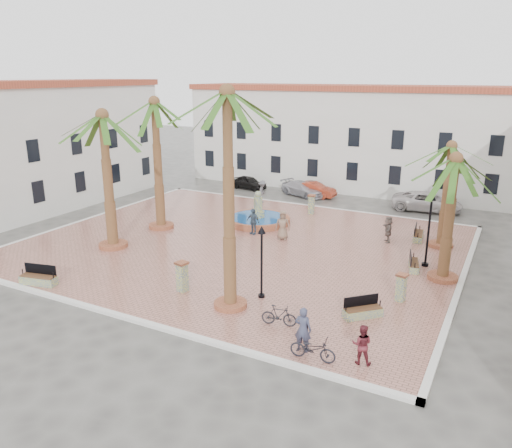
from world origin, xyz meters
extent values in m
plane|color=#56544F|center=(0.00, 0.00, 0.00)|extent=(120.00, 120.00, 0.00)
cube|color=#AD6C5D|center=(0.00, 0.00, 0.07)|extent=(26.00, 22.00, 0.15)
cube|color=silver|center=(0.00, 11.00, 0.08)|extent=(26.30, 0.30, 0.16)
cube|color=silver|center=(0.00, -11.00, 0.08)|extent=(26.30, 0.30, 0.16)
cube|color=silver|center=(13.00, 0.00, 0.08)|extent=(0.30, 22.30, 0.16)
cube|color=silver|center=(-13.00, 0.00, 0.08)|extent=(0.30, 22.30, 0.16)
cube|color=silver|center=(0.00, 20.00, 4.50)|extent=(30.00, 7.00, 9.00)
cube|color=#A1412A|center=(0.00, 20.00, 9.25)|extent=(30.40, 7.40, 0.50)
cube|color=black|center=(-13.12, 16.52, 2.20)|extent=(1.00, 0.12, 1.60)
cube|color=black|center=(-9.38, 16.52, 2.20)|extent=(1.00, 0.12, 1.60)
cube|color=black|center=(-5.62, 16.52, 2.20)|extent=(1.00, 0.12, 1.60)
cube|color=black|center=(-1.88, 16.52, 2.20)|extent=(1.00, 0.12, 1.60)
cube|color=black|center=(1.88, 16.52, 2.20)|extent=(1.00, 0.12, 1.60)
cube|color=black|center=(5.62, 16.52, 2.20)|extent=(1.00, 0.12, 1.60)
cube|color=black|center=(9.38, 16.52, 2.20)|extent=(1.00, 0.12, 1.60)
cube|color=black|center=(13.12, 16.52, 2.20)|extent=(1.00, 0.12, 1.60)
cube|color=black|center=(-13.12, 16.52, 5.20)|extent=(1.00, 0.12, 1.60)
cube|color=black|center=(-9.38, 16.52, 5.20)|extent=(1.00, 0.12, 1.60)
cube|color=black|center=(-5.62, 16.52, 5.20)|extent=(1.00, 0.12, 1.60)
cube|color=black|center=(-1.88, 16.52, 5.20)|extent=(1.00, 0.12, 1.60)
cube|color=black|center=(1.88, 16.52, 5.20)|extent=(1.00, 0.12, 1.60)
cube|color=black|center=(5.62, 16.52, 5.20)|extent=(1.00, 0.12, 1.60)
cube|color=black|center=(9.38, 16.52, 5.20)|extent=(1.00, 0.12, 1.60)
cube|color=black|center=(13.12, 16.52, 5.20)|extent=(1.00, 0.12, 1.60)
cube|color=silver|center=(-19.00, 0.00, 4.75)|extent=(6.00, 24.00, 9.50)
cube|color=#A1412A|center=(-19.00, 0.00, 9.75)|extent=(6.40, 24.40, 0.50)
cube|color=black|center=(-16.02, -2.00, 2.20)|extent=(0.12, 1.00, 1.60)
cube|color=black|center=(-16.02, 2.00, 2.20)|extent=(0.12, 1.00, 1.60)
cube|color=black|center=(-16.02, 6.00, 2.20)|extent=(0.12, 1.00, 1.60)
cube|color=black|center=(-16.02, 10.00, 2.20)|extent=(0.12, 1.00, 1.60)
cube|color=black|center=(-16.02, -2.00, 5.20)|extent=(0.12, 1.00, 1.60)
cube|color=black|center=(-16.02, 2.00, 5.20)|extent=(0.12, 1.00, 1.60)
cube|color=black|center=(-16.02, 6.00, 5.20)|extent=(0.12, 1.00, 1.60)
cube|color=black|center=(-16.02, 10.00, 5.20)|extent=(0.12, 1.00, 1.60)
cylinder|color=#A95939|center=(-1.26, 4.58, 0.37)|extent=(4.58, 4.58, 0.44)
cylinder|color=#194C8C|center=(-1.26, 4.58, 0.56)|extent=(4.03, 4.03, 0.07)
cylinder|color=gray|center=(-1.26, 4.58, 0.59)|extent=(0.98, 0.98, 0.87)
cylinder|color=gray|center=(-1.26, 4.58, 1.46)|extent=(0.65, 0.65, 1.31)
sphere|color=gray|center=(-1.26, 4.58, 2.28)|extent=(0.48, 0.48, 0.48)
cylinder|color=#A95939|center=(-6.71, 0.38, 0.28)|extent=(1.73, 1.73, 0.26)
cylinder|color=brown|center=(-6.71, 0.38, 4.57)|extent=(0.56, 0.56, 8.33)
sphere|color=brown|center=(-6.71, 0.38, 8.74)|extent=(0.76, 0.76, 0.76)
cylinder|color=#A95939|center=(-6.79, -4.26, 0.28)|extent=(1.76, 1.76, 0.26)
cylinder|color=brown|center=(-6.79, -4.26, 4.31)|extent=(0.57, 0.57, 7.80)
sphere|color=brown|center=(-6.79, -4.26, 8.21)|extent=(0.77, 0.77, 0.77)
cylinder|color=#A95939|center=(3.90, -7.98, 0.26)|extent=(1.53, 1.53, 0.23)
cylinder|color=brown|center=(3.90, -7.98, 5.07)|extent=(0.50, 0.50, 9.38)
sphere|color=brown|center=(3.90, -7.98, 9.76)|extent=(0.67, 0.67, 0.67)
cylinder|color=#A95939|center=(12.07, 0.00, 0.27)|extent=(1.55, 1.55, 0.23)
cylinder|color=brown|center=(12.07, 0.00, 3.45)|extent=(0.50, 0.50, 6.13)
sphere|color=brown|center=(12.07, 0.00, 6.51)|extent=(0.68, 0.68, 0.68)
cylinder|color=#A95939|center=(11.18, 5.40, 0.26)|extent=(1.49, 1.49, 0.22)
cylinder|color=brown|center=(11.18, 5.40, 3.39)|extent=(0.48, 0.48, 6.04)
sphere|color=brown|center=(11.18, 5.40, 6.41)|extent=(0.65, 0.65, 0.65)
cube|color=gray|center=(-6.05, -10.40, 0.36)|extent=(2.01, 1.01, 0.43)
cube|color=#56351E|center=(-6.05, -10.40, 0.61)|extent=(1.89, 0.93, 0.06)
cube|color=black|center=(-6.10, -10.17, 0.90)|extent=(1.78, 0.46, 0.53)
cylinder|color=black|center=(-6.93, -10.60, 0.74)|extent=(0.05, 0.05, 0.32)
cylinder|color=black|center=(-5.16, -10.20, 0.74)|extent=(0.05, 0.05, 0.32)
cube|color=gray|center=(9.61, -6.15, 0.35)|extent=(1.64, 1.64, 0.39)
cube|color=#56351E|center=(9.61, -6.15, 0.57)|extent=(1.53, 1.53, 0.06)
cube|color=black|center=(9.45, -6.00, 0.84)|extent=(1.22, 1.22, 0.49)
cylinder|color=black|center=(9.01, -6.74, 0.69)|extent=(0.05, 0.05, 0.30)
cylinder|color=black|center=(10.20, -5.56, 0.69)|extent=(0.05, 0.05, 0.30)
cube|color=gray|center=(10.46, 0.72, 0.34)|extent=(0.89, 1.75, 0.37)
cube|color=#56351E|center=(10.46, 0.72, 0.55)|extent=(0.82, 1.65, 0.06)
cube|color=black|center=(10.26, 0.67, 0.80)|extent=(0.42, 1.55, 0.47)
cylinder|color=black|center=(10.64, -0.05, 0.66)|extent=(0.05, 0.05, 0.28)
cylinder|color=black|center=(10.27, 1.49, 0.66)|extent=(0.05, 0.05, 0.28)
cube|color=gray|center=(9.69, 6.10, 0.35)|extent=(0.76, 1.87, 0.40)
cube|color=#56351E|center=(9.69, 6.10, 0.58)|extent=(0.69, 1.76, 0.06)
cube|color=black|center=(9.47, 6.07, 0.86)|extent=(0.24, 1.71, 0.50)
cylinder|color=black|center=(9.79, 5.25, 0.70)|extent=(0.05, 0.05, 0.30)
cylinder|color=black|center=(9.60, 6.95, 0.70)|extent=(0.05, 0.05, 0.30)
cylinder|color=black|center=(4.70, -6.41, 0.22)|extent=(0.32, 0.32, 0.14)
cylinder|color=black|center=(4.70, -6.41, 1.83)|extent=(0.11, 0.11, 3.19)
cone|color=black|center=(4.70, -6.41, 3.56)|extent=(0.39, 0.39, 0.35)
sphere|color=beige|center=(4.70, -6.41, 3.43)|extent=(0.21, 0.21, 0.21)
cylinder|color=black|center=(10.93, 1.51, 0.23)|extent=(0.38, 0.38, 0.17)
cylinder|color=black|center=(10.93, 1.51, 2.13)|extent=(0.13, 0.13, 3.75)
cone|color=black|center=(10.93, 1.51, 4.16)|extent=(0.46, 0.46, 0.42)
sphere|color=beige|center=(10.93, 1.51, 4.01)|extent=(0.25, 0.25, 0.25)
cube|color=gray|center=(0.93, -7.62, 0.86)|extent=(0.52, 0.52, 1.43)
cube|color=#A95939|center=(0.93, -7.62, 1.63)|extent=(0.65, 0.65, 0.11)
cube|color=gray|center=(1.20, 8.68, 0.84)|extent=(0.48, 0.48, 1.38)
cube|color=#A95939|center=(1.20, 8.68, 1.59)|extent=(0.60, 0.60, 0.11)
cube|color=gray|center=(10.70, -3.70, 0.78)|extent=(0.46, 0.46, 1.27)
cube|color=#A95939|center=(10.70, -3.70, 1.47)|extent=(0.57, 0.57, 0.10)
cylinder|color=black|center=(7.92, -8.85, 0.49)|extent=(0.35, 0.35, 0.68)
imported|color=#393C54|center=(8.34, -9.99, 1.07)|extent=(0.70, 0.49, 1.84)
imported|color=black|center=(8.93, -10.40, 0.62)|extent=(1.81, 0.74, 0.93)
imported|color=maroon|center=(10.60, -9.77, 0.93)|extent=(0.87, 0.74, 1.57)
imported|color=black|center=(6.66, -8.57, 0.61)|extent=(1.59, 0.74, 0.92)
imported|color=#7D624F|center=(1.86, 2.04, 1.11)|extent=(1.09, 0.89, 1.91)
imported|color=#37495D|center=(-0.35, 2.13, 1.03)|extent=(1.09, 0.62, 1.75)
imported|color=#515156|center=(-3.74, 10.07, 1.07)|extent=(1.04, 1.35, 1.85)
imported|color=#63554D|center=(8.04, 4.69, 0.99)|extent=(1.01, 1.63, 1.67)
imported|color=black|center=(-7.54, 14.57, 0.62)|extent=(3.81, 2.03, 1.23)
imported|color=#9E331D|center=(-0.92, 14.59, 0.65)|extent=(3.98, 1.51, 1.30)
imported|color=#B1B1BA|center=(-1.91, 14.35, 0.63)|extent=(4.72, 3.29, 1.27)
imported|color=beige|center=(8.78, 14.34, 0.74)|extent=(5.56, 2.96, 1.49)
camera|label=1|loc=(14.79, -25.96, 10.46)|focal=35.00mm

